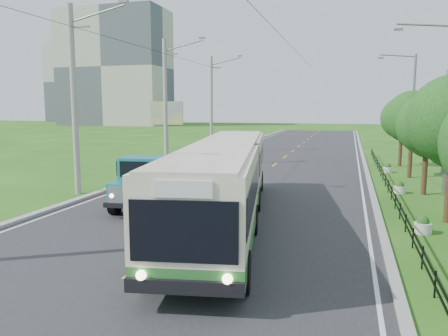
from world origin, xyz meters
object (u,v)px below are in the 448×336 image
at_px(tree_fourth, 428,128).
at_px(planter_mid, 400,188).
at_px(tree_fifth, 413,120).
at_px(dump_truck, 151,177).
at_px(streetlight_far, 411,105).
at_px(pole_mid, 166,102).
at_px(pole_far, 212,103).
at_px(tree_back, 403,120).
at_px(pole_near, 75,100).
at_px(streetlight_mid, 447,103).
at_px(planter_far, 388,169).
at_px(planter_near, 423,226).
at_px(bus, 225,176).
at_px(billboard_left, 167,117).

xyz_separation_m(tree_fourth, planter_mid, (-1.26, -0.14, -3.30)).
xyz_separation_m(tree_fifth, dump_truck, (-13.09, -12.62, -2.48)).
bearing_deg(tree_fifth, streetlight_far, 84.29).
height_order(pole_mid, pole_far, same).
height_order(tree_back, streetlight_far, streetlight_far).
bearing_deg(dump_truck, tree_fifth, 37.44).
distance_m(streetlight_far, dump_truck, 24.99).
height_order(pole_far, tree_fifth, pole_far).
xyz_separation_m(pole_near, streetlight_mid, (18.90, 5.00, -0.19)).
bearing_deg(tree_fourth, planter_far, 99.08).
distance_m(tree_fifth, dump_truck, 18.35).
height_order(tree_fourth, tree_fifth, tree_fifth).
relative_size(pole_far, streetlight_far, 1.10).
bearing_deg(planter_near, tree_back, 86.43).
xyz_separation_m(tree_fifth, planter_far, (-1.26, 1.86, -3.57)).
bearing_deg(dump_truck, streetlight_far, 49.37).
xyz_separation_m(pole_mid, planter_mid, (16.86, -7.00, -4.81)).
height_order(planter_mid, bus, bus).
bearing_deg(tree_fifth, bus, -120.99).
bearing_deg(billboard_left, tree_fourth, -26.99).
bearing_deg(billboard_left, streetlight_mid, -26.40).
bearing_deg(streetlight_mid, billboard_left, 153.60).
relative_size(pole_mid, tree_fifth, 1.72).
distance_m(planter_near, billboard_left, 25.78).
xyz_separation_m(planter_near, planter_far, (0.00, 16.00, 0.00)).
relative_size(tree_back, dump_truck, 0.92).
bearing_deg(bus, planter_mid, 38.83).
bearing_deg(tree_back, billboard_left, -173.69).
distance_m(tree_back, dump_truck, 22.88).
bearing_deg(dump_truck, tree_back, 48.38).
bearing_deg(planter_near, streetlight_far, 84.70).
xyz_separation_m(tree_fifth, bus, (-8.81, -14.67, -1.92)).
bearing_deg(tree_fifth, pole_mid, 177.29).
bearing_deg(streetlight_far, bus, -113.07).
bearing_deg(planter_near, bus, -175.96).
height_order(pole_far, dump_truck, pole_far).
bearing_deg(billboard_left, tree_back, 6.31).
height_order(tree_fifth, dump_truck, tree_fifth).
height_order(tree_back, bus, tree_back).
height_order(tree_fourth, planter_mid, tree_fourth).
xyz_separation_m(pole_mid, tree_back, (18.12, 5.14, -1.44)).
height_order(tree_fifth, streetlight_far, streetlight_far).
bearing_deg(planter_mid, pole_mid, 157.46).
height_order(planter_mid, billboard_left, billboard_left).
bearing_deg(bus, planter_far, 55.80).
relative_size(pole_far, bus, 0.59).
relative_size(tree_fourth, streetlight_far, 0.60).
bearing_deg(tree_fifth, planter_near, -95.08).
height_order(planter_far, billboard_left, billboard_left).
height_order(pole_near, tree_back, pole_near).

